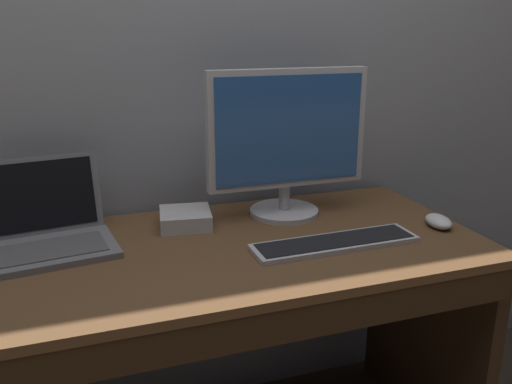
{
  "coord_description": "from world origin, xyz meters",
  "views": [
    {
      "loc": [
        -0.34,
        -1.29,
        1.32
      ],
      "look_at": [
        0.1,
        0.0,
        0.9
      ],
      "focal_mm": 37.57,
      "sensor_mm": 36.0,
      "label": 1
    }
  ],
  "objects_px": {
    "wired_keyboard": "(335,243)",
    "external_drive_box": "(185,219)",
    "external_monitor": "(287,139)",
    "computer_mouse": "(439,221)",
    "laptop_space_gray": "(42,233)"
  },
  "relations": [
    {
      "from": "laptop_space_gray",
      "to": "computer_mouse",
      "type": "bearing_deg",
      "value": -10.87
    },
    {
      "from": "external_monitor",
      "to": "wired_keyboard",
      "type": "height_order",
      "value": "external_monitor"
    },
    {
      "from": "external_monitor",
      "to": "computer_mouse",
      "type": "height_order",
      "value": "external_monitor"
    },
    {
      "from": "wired_keyboard",
      "to": "external_drive_box",
      "type": "xyz_separation_m",
      "value": [
        -0.35,
        0.27,
        0.02
      ]
    },
    {
      "from": "computer_mouse",
      "to": "external_drive_box",
      "type": "distance_m",
      "value": 0.74
    },
    {
      "from": "wired_keyboard",
      "to": "laptop_space_gray",
      "type": "bearing_deg",
      "value": 162.66
    },
    {
      "from": "laptop_space_gray",
      "to": "external_drive_box",
      "type": "distance_m",
      "value": 0.39
    },
    {
      "from": "external_drive_box",
      "to": "wired_keyboard",
      "type": "bearing_deg",
      "value": -38.12
    },
    {
      "from": "wired_keyboard",
      "to": "external_monitor",
      "type": "bearing_deg",
      "value": 97.9
    },
    {
      "from": "external_monitor",
      "to": "external_drive_box",
      "type": "xyz_separation_m",
      "value": [
        -0.31,
        0.01,
        -0.22
      ]
    },
    {
      "from": "external_drive_box",
      "to": "computer_mouse",
      "type": "bearing_deg",
      "value": -19.89
    },
    {
      "from": "laptop_space_gray",
      "to": "external_monitor",
      "type": "bearing_deg",
      "value": 2.4
    },
    {
      "from": "laptop_space_gray",
      "to": "external_monitor",
      "type": "height_order",
      "value": "external_monitor"
    },
    {
      "from": "laptop_space_gray",
      "to": "external_monitor",
      "type": "xyz_separation_m",
      "value": [
        0.7,
        0.03,
        0.2
      ]
    },
    {
      "from": "external_monitor",
      "to": "external_drive_box",
      "type": "bearing_deg",
      "value": 177.47
    }
  ]
}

